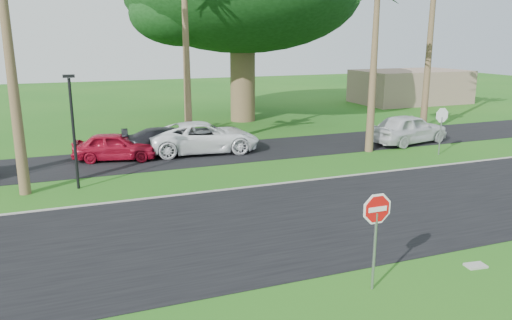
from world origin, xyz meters
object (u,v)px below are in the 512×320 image
Objects in this scene: stop_sign_near at (376,222)px; car_minivan at (204,138)px; car_pickup at (409,129)px; car_red at (115,147)px; stop_sign_far at (442,121)px; car_dark at (170,141)px.

car_minivan is at bearing 89.78° from stop_sign_near.
car_minivan is at bearing 68.89° from car_pickup.
car_red is at bearing 96.12° from car_minivan.
stop_sign_near is at bearing 128.45° from car_pickup.
stop_sign_far is 0.45× the size of car_minivan.
car_dark is (-13.25, 5.11, -1.07)m from stop_sign_far.
stop_sign_near is at bearing 43.73° from stop_sign_far.
car_dark is (2.80, 0.23, 0.00)m from car_red.
car_red is at bearing 71.82° from car_pickup.
car_minivan reaches higher than car_dark.
car_pickup reaches higher than car_red.
stop_sign_near reaches higher than car_pickup.
car_pickup is at bearing -95.19° from stop_sign_far.
car_dark is at bearing -21.09° from stop_sign_far.
stop_sign_far reaches higher than car_red.
car_minivan is (1.81, -0.17, 0.11)m from car_dark.
car_minivan is 11.88m from car_pickup.
car_minivan is at bearing -89.59° from car_dark.
stop_sign_far is 16.81m from car_red.
stop_sign_far is at bearing 163.43° from car_pickup.
stop_sign_far is (11.50, 11.00, 0.00)m from stop_sign_near.
car_minivan is (0.06, 15.94, -0.96)m from stop_sign_near.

